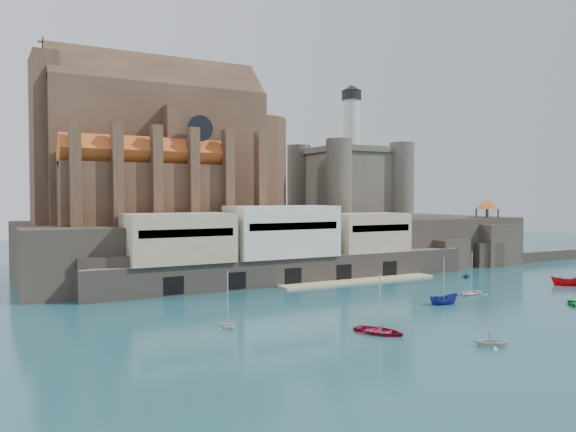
{
  "coord_description": "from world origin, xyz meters",
  "views": [
    {
      "loc": [
        -54.58,
        -59.77,
        14.59
      ],
      "look_at": [
        -4.11,
        32.0,
        10.93
      ],
      "focal_mm": 35.0,
      "sensor_mm": 36.0,
      "label": 1
    }
  ],
  "objects_px": {
    "boat_1": "(491,347)",
    "boat_2": "(444,304)",
    "church": "(167,156)",
    "pavilion": "(487,205)",
    "castle_keep": "(349,179)",
    "boat_0": "(379,334)"
  },
  "relations": [
    {
      "from": "boat_1",
      "to": "boat_2",
      "type": "relative_size",
      "value": 0.76
    },
    {
      "from": "church",
      "to": "boat_2",
      "type": "bearing_deg",
      "value": -62.03
    },
    {
      "from": "pavilion",
      "to": "boat_2",
      "type": "height_order",
      "value": "pavilion"
    },
    {
      "from": "castle_keep",
      "to": "boat_0",
      "type": "relative_size",
      "value": 5.19
    },
    {
      "from": "castle_keep",
      "to": "boat_0",
      "type": "bearing_deg",
      "value": -122.04
    },
    {
      "from": "church",
      "to": "boat_1",
      "type": "bearing_deg",
      "value": -78.58
    },
    {
      "from": "pavilion",
      "to": "boat_1",
      "type": "height_order",
      "value": "pavilion"
    },
    {
      "from": "pavilion",
      "to": "boat_0",
      "type": "height_order",
      "value": "pavilion"
    },
    {
      "from": "boat_0",
      "to": "pavilion",
      "type": "bearing_deg",
      "value": 9.0
    },
    {
      "from": "pavilion",
      "to": "boat_0",
      "type": "xyz_separation_m",
      "value": [
        -59.55,
        -38.65,
        -12.73
      ]
    },
    {
      "from": "boat_2",
      "to": "church",
      "type": "bearing_deg",
      "value": 36.08
    },
    {
      "from": "boat_0",
      "to": "boat_1",
      "type": "height_order",
      "value": "boat_0"
    },
    {
      "from": "church",
      "to": "boat_0",
      "type": "xyz_separation_m",
      "value": [
        6.58,
        -54.5,
        -22.13
      ]
    },
    {
      "from": "castle_keep",
      "to": "pavilion",
      "type": "xyz_separation_m",
      "value": [
        25.92,
        -15.08,
        -5.59
      ]
    },
    {
      "from": "castle_keep",
      "to": "boat_2",
      "type": "xyz_separation_m",
      "value": [
        -15.9,
        -45.0,
        -18.31
      ]
    },
    {
      "from": "castle_keep",
      "to": "pavilion",
      "type": "bearing_deg",
      "value": -30.18
    },
    {
      "from": "pavilion",
      "to": "boat_0",
      "type": "relative_size",
      "value": 1.13
    },
    {
      "from": "pavilion",
      "to": "boat_1",
      "type": "relative_size",
      "value": 1.9
    },
    {
      "from": "church",
      "to": "castle_keep",
      "type": "xyz_separation_m",
      "value": [
        40.21,
        -0.78,
        -3.81
      ]
    },
    {
      "from": "boat_1",
      "to": "boat_2",
      "type": "xyz_separation_m",
      "value": [
        11.41,
        18.07,
        0.0
      ]
    },
    {
      "from": "boat_0",
      "to": "castle_keep",
      "type": "bearing_deg",
      "value": 33.97
    },
    {
      "from": "boat_1",
      "to": "boat_2",
      "type": "distance_m",
      "value": 21.38
    }
  ]
}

